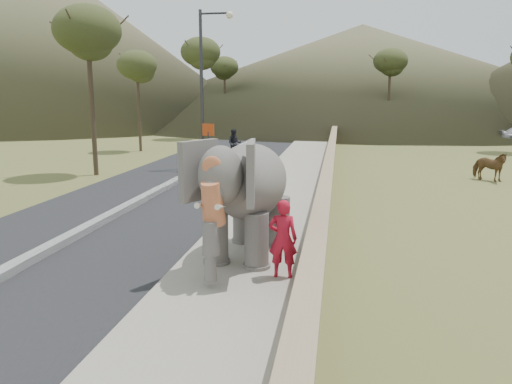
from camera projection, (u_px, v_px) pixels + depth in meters
ground at (229, 296)px, 9.75m from camera, size 160.00×160.00×0.00m
road at (162, 191)px, 20.23m from camera, size 7.00×120.00×0.03m
median at (162, 189)px, 20.21m from camera, size 0.35×120.00×0.22m
walkway at (285, 193)px, 19.41m from camera, size 3.00×120.00×0.15m
parapet at (328, 183)px, 19.06m from camera, size 0.30×120.00×1.10m
lamppost at (207, 74)px, 25.35m from camera, size 1.76×0.36×8.00m
signboard at (208, 139)px, 25.23m from camera, size 0.60×0.08×2.40m
cow at (489, 166)px, 22.49m from camera, size 1.69×1.52×1.33m
hill_left at (40, 40)px, 66.94m from camera, size 60.00×60.00×22.00m
hill_far at (361, 73)px, 75.33m from camera, size 80.00×80.00×14.00m
elephant_and_man at (250, 197)px, 11.60m from camera, size 2.52×4.08×2.76m
motorcyclist at (242, 149)px, 28.58m from camera, size 1.69×1.71×1.91m
trees at (351, 92)px, 35.99m from camera, size 48.74×43.06×8.83m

